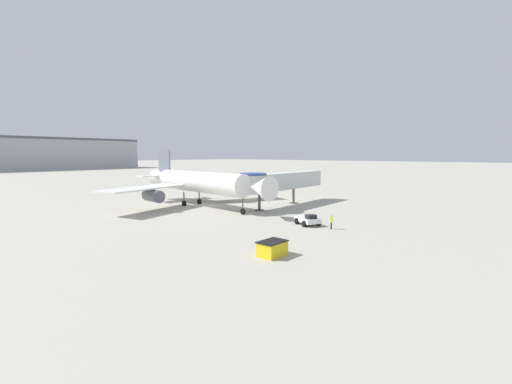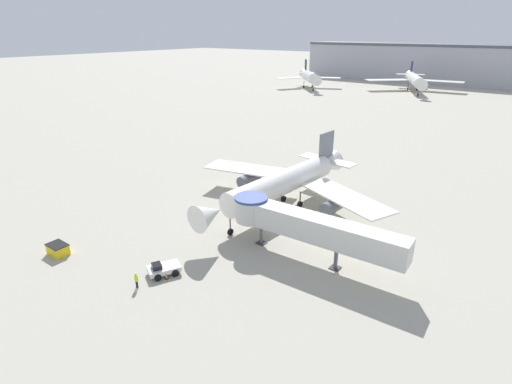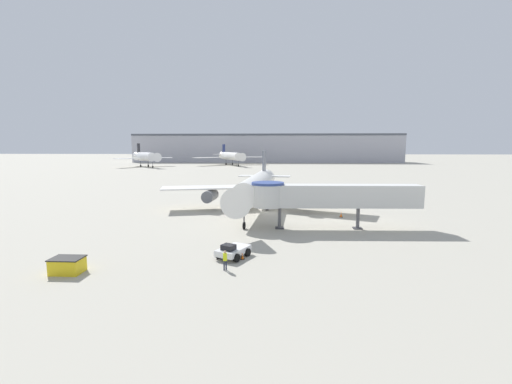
{
  "view_description": "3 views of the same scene",
  "coord_description": "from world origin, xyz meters",
  "px_view_note": "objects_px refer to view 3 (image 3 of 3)",
  "views": [
    {
      "loc": [
        -38.72,
        -44.74,
        8.78
      ],
      "look_at": [
        3.47,
        -8.11,
        2.6
      ],
      "focal_mm": 24.0,
      "sensor_mm": 36.0,
      "label": 1
    },
    {
      "loc": [
        27.45,
        -45.69,
        24.79
      ],
      "look_at": [
        -4.6,
        -2.91,
        2.95
      ],
      "focal_mm": 28.0,
      "sensor_mm": 36.0,
      "label": 2
    },
    {
      "loc": [
        1.14,
        -53.15,
        10.44
      ],
      "look_at": [
        -1.46,
        -6.68,
        4.19
      ],
      "focal_mm": 24.0,
      "sensor_mm": 36.0,
      "label": 3
    }
  ],
  "objects_px": {
    "pushback_tug_white": "(233,251)",
    "background_jet_navy_tail": "(231,156)",
    "jet_bridge": "(324,196)",
    "background_jet_black_tail": "(145,157)",
    "service_container_yellow": "(67,265)",
    "traffic_cone_starboard_wing": "(341,215)",
    "traffic_cone_apron_front": "(242,256)",
    "ground_crew_marshaller": "(225,259)",
    "main_airplane": "(256,187)"
  },
  "relations": [
    {
      "from": "traffic_cone_apron_front",
      "to": "ground_crew_marshaller",
      "type": "relative_size",
      "value": 0.37
    },
    {
      "from": "traffic_cone_apron_front",
      "to": "pushback_tug_white",
      "type": "bearing_deg",
      "value": 154.68
    },
    {
      "from": "pushback_tug_white",
      "to": "service_container_yellow",
      "type": "relative_size",
      "value": 1.56
    },
    {
      "from": "traffic_cone_starboard_wing",
      "to": "ground_crew_marshaller",
      "type": "relative_size",
      "value": 0.47
    },
    {
      "from": "background_jet_black_tail",
      "to": "pushback_tug_white",
      "type": "bearing_deg",
      "value": -107.71
    },
    {
      "from": "background_jet_black_tail",
      "to": "traffic_cone_apron_front",
      "type": "bearing_deg",
      "value": -107.44
    },
    {
      "from": "pushback_tug_white",
      "to": "traffic_cone_starboard_wing",
      "type": "distance_m",
      "value": 23.75
    },
    {
      "from": "pushback_tug_white",
      "to": "background_jet_navy_tail",
      "type": "xyz_separation_m",
      "value": [
        -20.62,
        156.94,
        4.36
      ]
    },
    {
      "from": "traffic_cone_apron_front",
      "to": "background_jet_navy_tail",
      "type": "height_order",
      "value": "background_jet_navy_tail"
    },
    {
      "from": "ground_crew_marshaller",
      "to": "background_jet_navy_tail",
      "type": "relative_size",
      "value": 0.04
    },
    {
      "from": "traffic_cone_starboard_wing",
      "to": "background_jet_black_tail",
      "type": "distance_m",
      "value": 141.2
    },
    {
      "from": "jet_bridge",
      "to": "traffic_cone_starboard_wing",
      "type": "bearing_deg",
      "value": 61.28
    },
    {
      "from": "service_container_yellow",
      "to": "main_airplane",
      "type": "bearing_deg",
      "value": 62.48
    },
    {
      "from": "main_airplane",
      "to": "jet_bridge",
      "type": "xyz_separation_m",
      "value": [
        9.15,
        -10.39,
        0.2
      ]
    },
    {
      "from": "service_container_yellow",
      "to": "traffic_cone_apron_front",
      "type": "distance_m",
      "value": 14.77
    },
    {
      "from": "traffic_cone_apron_front",
      "to": "background_jet_navy_tail",
      "type": "xyz_separation_m",
      "value": [
        -21.59,
        157.39,
        4.73
      ]
    },
    {
      "from": "traffic_cone_apron_front",
      "to": "ground_crew_marshaller",
      "type": "xyz_separation_m",
      "value": [
        -1.19,
        -2.91,
        0.69
      ]
    },
    {
      "from": "pushback_tug_white",
      "to": "traffic_cone_apron_front",
      "type": "distance_m",
      "value": 1.13
    },
    {
      "from": "main_airplane",
      "to": "service_container_yellow",
      "type": "distance_m",
      "value": 30.84
    },
    {
      "from": "pushback_tug_white",
      "to": "service_container_yellow",
      "type": "height_order",
      "value": "pushback_tug_white"
    },
    {
      "from": "pushback_tug_white",
      "to": "jet_bridge",
      "type": "bearing_deg",
      "value": 76.95
    },
    {
      "from": "ground_crew_marshaller",
      "to": "background_jet_black_tail",
      "type": "bearing_deg",
      "value": 101.74
    },
    {
      "from": "service_container_yellow",
      "to": "background_jet_navy_tail",
      "type": "relative_size",
      "value": 0.07
    },
    {
      "from": "main_airplane",
      "to": "service_container_yellow",
      "type": "relative_size",
      "value": 12.92
    },
    {
      "from": "traffic_cone_starboard_wing",
      "to": "background_jet_black_tail",
      "type": "bearing_deg",
      "value": 122.22
    },
    {
      "from": "jet_bridge",
      "to": "pushback_tug_white",
      "type": "relative_size",
      "value": 5.37
    },
    {
      "from": "traffic_cone_starboard_wing",
      "to": "traffic_cone_apron_front",
      "type": "relative_size",
      "value": 1.27
    },
    {
      "from": "jet_bridge",
      "to": "pushback_tug_white",
      "type": "distance_m",
      "value": 16.16
    },
    {
      "from": "main_airplane",
      "to": "background_jet_black_tail",
      "type": "distance_m",
      "value": 132.0
    },
    {
      "from": "background_jet_navy_tail",
      "to": "background_jet_black_tail",
      "type": "height_order",
      "value": "background_jet_black_tail"
    },
    {
      "from": "background_jet_navy_tail",
      "to": "background_jet_black_tail",
      "type": "bearing_deg",
      "value": 179.65
    },
    {
      "from": "traffic_cone_apron_front",
      "to": "background_jet_navy_tail",
      "type": "relative_size",
      "value": 0.02
    },
    {
      "from": "main_airplane",
      "to": "ground_crew_marshaller",
      "type": "distance_m",
      "value": 26.03
    },
    {
      "from": "pushback_tug_white",
      "to": "ground_crew_marshaller",
      "type": "bearing_deg",
      "value": -66.84
    },
    {
      "from": "service_container_yellow",
      "to": "background_jet_black_tail",
      "type": "distance_m",
      "value": 151.44
    },
    {
      "from": "service_container_yellow",
      "to": "traffic_cone_apron_front",
      "type": "height_order",
      "value": "service_container_yellow"
    },
    {
      "from": "background_jet_black_tail",
      "to": "traffic_cone_starboard_wing",
      "type": "bearing_deg",
      "value": -99.38
    },
    {
      "from": "traffic_cone_starboard_wing",
      "to": "service_container_yellow",
      "type": "bearing_deg",
      "value": -138.21
    },
    {
      "from": "pushback_tug_white",
      "to": "background_jet_navy_tail",
      "type": "bearing_deg",
      "value": 124.5
    },
    {
      "from": "main_airplane",
      "to": "ground_crew_marshaller",
      "type": "height_order",
      "value": "main_airplane"
    },
    {
      "from": "main_airplane",
      "to": "traffic_cone_apron_front",
      "type": "relative_size",
      "value": 51.79
    },
    {
      "from": "background_jet_navy_tail",
      "to": "background_jet_black_tail",
      "type": "relative_size",
      "value": 1.56
    },
    {
      "from": "background_jet_navy_tail",
      "to": "ground_crew_marshaller",
      "type": "bearing_deg",
      "value": -107.12
    },
    {
      "from": "traffic_cone_starboard_wing",
      "to": "jet_bridge",
      "type": "bearing_deg",
      "value": -116.43
    },
    {
      "from": "traffic_cone_starboard_wing",
      "to": "main_airplane",
      "type": "bearing_deg",
      "value": 166.33
    },
    {
      "from": "jet_bridge",
      "to": "background_jet_black_tail",
      "type": "relative_size",
      "value": 0.87
    },
    {
      "from": "ground_crew_marshaller",
      "to": "background_jet_black_tail",
      "type": "distance_m",
      "value": 154.79
    },
    {
      "from": "ground_crew_marshaller",
      "to": "background_jet_navy_tail",
      "type": "distance_m",
      "value": 161.65
    },
    {
      "from": "background_jet_navy_tail",
      "to": "jet_bridge",
      "type": "bearing_deg",
      "value": -102.38
    },
    {
      "from": "traffic_cone_starboard_wing",
      "to": "background_jet_black_tail",
      "type": "xyz_separation_m",
      "value": [
        -75.25,
        119.38,
        4.81
      ]
    }
  ]
}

